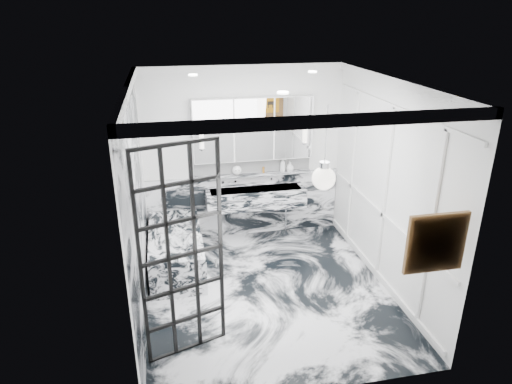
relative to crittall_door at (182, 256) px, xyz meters
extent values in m
plane|color=silver|center=(1.12, 0.91, -1.20)|extent=(3.60, 3.60, 0.00)
plane|color=white|center=(1.12, 0.91, 1.60)|extent=(3.60, 3.60, 0.00)
plane|color=white|center=(1.12, 2.71, 0.20)|extent=(3.60, 0.00, 3.60)
plane|color=white|center=(1.12, -0.89, 0.20)|extent=(3.60, 0.00, 3.60)
plane|color=white|center=(-0.48, 0.91, 0.20)|extent=(0.00, 3.60, 3.60)
plane|color=white|center=(2.72, 0.91, 0.20)|extent=(0.00, 3.60, 3.60)
cube|color=silver|center=(1.12, 2.69, -0.67)|extent=(3.18, 0.05, 1.05)
cube|color=silver|center=(-0.46, 0.91, 0.14)|extent=(0.02, 3.56, 2.68)
cube|color=white|center=(2.70, 0.91, 0.10)|extent=(0.03, 3.40, 2.30)
imported|color=#8C5919|center=(1.75, 2.62, 0.01)|extent=(0.11, 0.11, 0.23)
imported|color=#4C4C51|center=(1.87, 2.62, -0.02)|extent=(0.08, 0.08, 0.17)
imported|color=silver|center=(1.88, 2.62, -0.03)|extent=(0.15, 0.15, 0.15)
sphere|color=white|center=(1.00, 2.62, -0.03)|extent=(0.15, 0.15, 0.15)
cylinder|color=#8C5919|center=(1.43, 2.62, -0.06)|extent=(0.04, 0.04, 0.10)
cylinder|color=silver|center=(0.21, 1.28, -0.59)|extent=(0.08, 0.08, 0.12)
cube|color=gold|center=(2.32, -0.85, 0.35)|extent=(0.50, 0.05, 0.50)
sphere|color=white|center=(1.41, -0.22, 0.83)|extent=(0.23, 0.23, 0.23)
cube|color=silver|center=(1.27, 2.47, -0.47)|extent=(1.60, 0.45, 0.30)
cube|color=silver|center=(1.27, 2.63, -0.13)|extent=(1.90, 0.14, 0.04)
cube|color=white|center=(1.27, 2.69, 0.01)|extent=(1.90, 0.03, 0.23)
cube|color=white|center=(1.27, 2.64, 0.62)|extent=(1.90, 0.16, 1.00)
cylinder|color=white|center=(0.45, 2.54, 0.58)|extent=(0.07, 0.07, 0.40)
cylinder|color=white|center=(2.09, 2.54, 0.58)|extent=(0.07, 0.07, 0.40)
cube|color=silver|center=(-0.05, 1.81, -0.92)|extent=(0.75, 1.65, 0.55)
camera|label=1|loc=(-0.07, -4.20, 2.38)|focal=32.00mm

